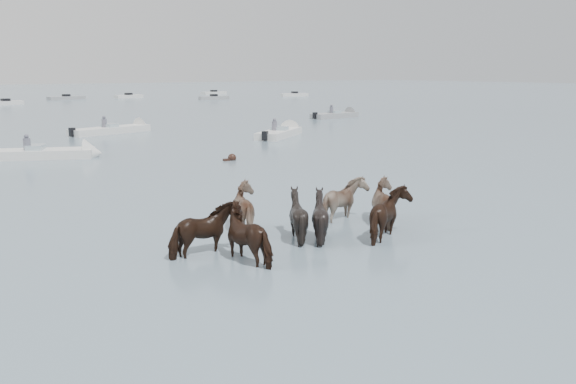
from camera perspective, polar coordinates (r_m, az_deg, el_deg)
ground at (r=16.19m, az=6.60°, el=-4.25°), size 400.00×400.00×0.00m
pony_herd at (r=15.74m, az=2.02°, el=-2.60°), size 7.65×4.61×1.62m
swimming_pony at (r=29.49m, az=-5.72°, el=3.39°), size 0.72×0.44×0.44m
motorboat_b at (r=32.59m, az=-22.58°, el=3.56°), size 6.31×4.13×1.92m
motorboat_c at (r=44.56m, az=-16.54°, el=6.04°), size 6.74×3.29×1.92m
motorboat_d at (r=40.68m, az=-0.50°, el=6.01°), size 5.68×4.63×1.92m
motorboat_e at (r=56.96m, az=5.25°, el=7.70°), size 5.81×1.96×1.92m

